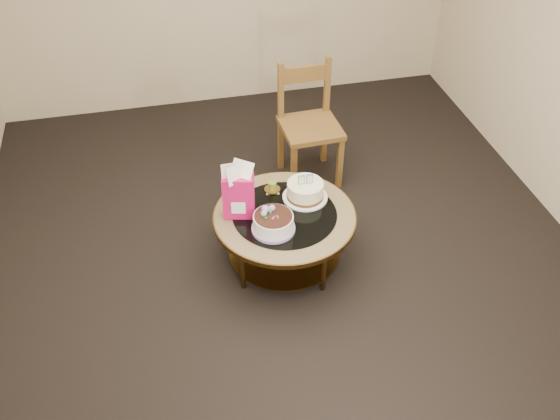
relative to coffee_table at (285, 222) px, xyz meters
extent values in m
plane|color=black|center=(0.00, 0.00, -0.38)|extent=(5.00, 5.00, 0.00)
cylinder|color=brown|center=(0.35, 0.20, -0.17)|extent=(0.04, 0.04, 0.42)
cylinder|color=brown|center=(-0.20, 0.35, -0.17)|extent=(0.04, 0.04, 0.42)
cylinder|color=brown|center=(-0.35, -0.20, -0.17)|extent=(0.04, 0.04, 0.42)
cylinder|color=brown|center=(0.20, -0.35, -0.17)|extent=(0.04, 0.04, 0.42)
cylinder|color=brown|center=(0.00, 0.00, -0.28)|extent=(0.82, 0.82, 0.02)
cylinder|color=brown|center=(0.00, 0.00, 0.05)|extent=(1.02, 1.02, 0.04)
cylinder|color=#948251|center=(0.00, 0.00, 0.07)|extent=(1.00, 1.00, 0.01)
cylinder|color=black|center=(0.00, 0.00, 0.08)|extent=(0.74, 0.74, 0.01)
cylinder|color=#9F88C1|center=(-0.11, -0.15, 0.09)|extent=(0.30, 0.30, 0.02)
cylinder|color=white|center=(-0.11, -0.15, 0.14)|extent=(0.27, 0.27, 0.12)
cylinder|color=black|center=(-0.11, -0.15, 0.20)|extent=(0.26, 0.26, 0.01)
sphere|color=#9F88C1|center=(-0.16, -0.09, 0.23)|extent=(0.05, 0.05, 0.05)
sphere|color=#9F88C1|center=(-0.11, -0.09, 0.22)|extent=(0.05, 0.05, 0.05)
sphere|color=#9F88C1|center=(-0.18, -0.13, 0.22)|extent=(0.04, 0.04, 0.04)
cone|color=#207B30|center=(-0.13, -0.12, 0.21)|extent=(0.03, 0.03, 0.03)
cone|color=#207B30|center=(-0.19, -0.10, 0.21)|extent=(0.04, 0.04, 0.03)
cone|color=#207B30|center=(-0.09, -0.08, 0.21)|extent=(0.04, 0.04, 0.03)
cone|color=#207B30|center=(-0.16, -0.16, 0.21)|extent=(0.04, 0.04, 0.03)
cylinder|color=white|center=(0.19, 0.14, 0.09)|extent=(0.33, 0.33, 0.01)
cylinder|color=#4E2F16|center=(0.19, 0.14, 0.10)|extent=(0.27, 0.27, 0.02)
cylinder|color=#F2E9C9|center=(0.19, 0.14, 0.16)|extent=(0.26, 0.26, 0.10)
cube|color=#50A546|center=(0.15, 0.14, 0.25)|extent=(0.05, 0.01, 0.07)
cube|color=white|center=(0.15, 0.14, 0.25)|extent=(0.04, 0.01, 0.06)
cube|color=#468DEE|center=(0.22, 0.14, 0.25)|extent=(0.05, 0.01, 0.07)
cube|color=white|center=(0.22, 0.14, 0.25)|extent=(0.04, 0.01, 0.06)
cube|color=#CC1359|center=(-0.31, 0.06, 0.25)|extent=(0.24, 0.16, 0.33)
cube|color=white|center=(-0.31, 0.06, 0.19)|extent=(0.12, 0.14, 0.10)
cube|color=#EED562|center=(-0.03, 0.27, 0.08)|extent=(0.11, 0.11, 0.01)
cylinder|color=gold|center=(-0.03, 0.27, 0.09)|extent=(0.12, 0.12, 0.01)
cylinder|color=olive|center=(-0.03, 0.27, 0.13)|extent=(0.06, 0.06, 0.06)
cylinder|color=black|center=(-0.03, 0.27, 0.16)|extent=(0.00, 0.00, 0.01)
cube|color=brown|center=(0.45, 0.97, 0.13)|extent=(0.49, 0.49, 0.04)
cube|color=brown|center=(0.26, 0.76, -0.13)|extent=(0.05, 0.05, 0.50)
cube|color=brown|center=(0.66, 0.78, -0.13)|extent=(0.05, 0.05, 0.50)
cube|color=brown|center=(0.24, 1.17, -0.13)|extent=(0.05, 0.05, 0.50)
cube|color=brown|center=(0.64, 1.18, -0.13)|extent=(0.05, 0.05, 0.50)
cube|color=brown|center=(0.24, 1.17, 0.38)|extent=(0.05, 0.05, 0.51)
cube|color=brown|center=(0.64, 1.18, 0.38)|extent=(0.05, 0.05, 0.51)
cube|color=brown|center=(0.44, 1.17, 0.52)|extent=(0.40, 0.05, 0.13)
camera|label=1|loc=(-0.78, -3.25, 2.92)|focal=40.00mm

